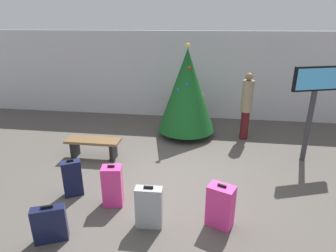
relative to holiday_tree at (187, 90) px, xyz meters
name	(u,v)px	position (x,y,z in m)	size (l,w,h in m)	color
ground_plane	(169,185)	(-0.12, -2.68, -1.32)	(16.00, 16.00, 0.00)	#514C47
back_wall	(187,75)	(-0.12, 1.78, 0.09)	(16.00, 0.20, 2.81)	silver
holiday_tree	(187,90)	(0.00, 0.00, 0.00)	(1.58, 1.58, 2.56)	#4C3319
flight_info_kiosk	(314,94)	(2.86, -1.14, 0.27)	(1.06, 0.44, 2.20)	#333338
waiting_bench	(94,144)	(-2.06, -1.72, -0.97)	(1.28, 0.44, 0.48)	brown
traveller_0	(247,105)	(1.61, -0.01, -0.34)	(0.38, 0.38, 1.83)	#4C1419
suitcase_0	(149,207)	(-0.27, -3.89, -0.97)	(0.43, 0.20, 0.74)	#9EA0A5
suitcase_1	(50,224)	(-1.65, -4.40, -1.03)	(0.50, 0.34, 0.61)	#141938
suitcase_2	(220,206)	(0.84, -3.70, -0.97)	(0.48, 0.40, 0.74)	#E5388C
suitcase_3	(113,186)	(-1.02, -3.41, -0.95)	(0.38, 0.31, 0.78)	#E5388C
suitcase_4	(72,178)	(-1.86, -3.23, -0.97)	(0.39, 0.33, 0.74)	#141938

